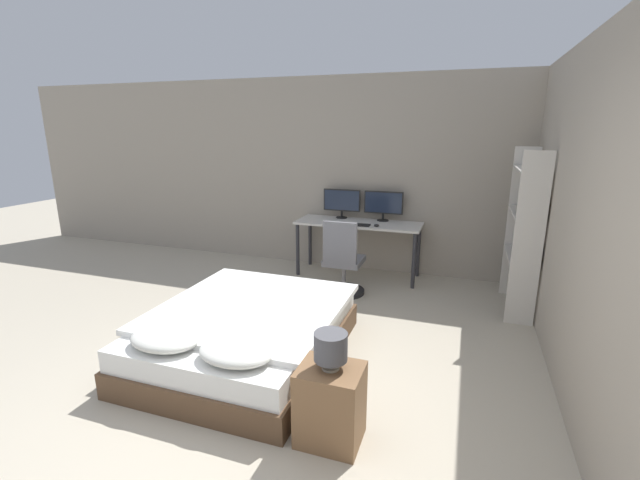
{
  "coord_description": "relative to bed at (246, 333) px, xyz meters",
  "views": [
    {
      "loc": [
        1.27,
        -1.96,
        2.02
      ],
      "look_at": [
        -0.29,
        2.55,
        0.75
      ],
      "focal_mm": 24.0,
      "sensor_mm": 36.0,
      "label": 1
    }
  ],
  "objects": [
    {
      "name": "monitor_right",
      "position": [
        0.7,
        2.66,
        0.77
      ],
      "size": [
        0.53,
        0.16,
        0.41
      ],
      "color": "black",
      "rests_on": "desk"
    },
    {
      "name": "wall_back",
      "position": [
        0.49,
        2.83,
        1.12
      ],
      "size": [
        12.0,
        0.06,
        2.7
      ],
      "color": "#9E9384",
      "rests_on": "ground_plane"
    },
    {
      "name": "office_chair",
      "position": [
        0.4,
        1.72,
        0.14
      ],
      "size": [
        0.52,
        0.52,
        0.95
      ],
      "color": "black",
      "rests_on": "ground_plane"
    },
    {
      "name": "wall_side_right",
      "position": [
        2.58,
        0.39,
        1.12
      ],
      "size": [
        0.06,
        12.0,
        2.7
      ],
      "color": "#9E9384",
      "rests_on": "ground_plane"
    },
    {
      "name": "keyboard",
      "position": [
        0.4,
        2.27,
        0.54
      ],
      "size": [
        0.4,
        0.13,
        0.02
      ],
      "color": "black",
      "rests_on": "desk"
    },
    {
      "name": "ground_plane",
      "position": [
        0.49,
        -1.11,
        -0.23
      ],
      "size": [
        20.0,
        20.0,
        0.0
      ],
      "primitive_type": "plane",
      "color": "#B2A893"
    },
    {
      "name": "desk",
      "position": [
        0.4,
        2.46,
        0.44
      ],
      "size": [
        1.69,
        0.59,
        0.76
      ],
      "color": "beige",
      "rests_on": "ground_plane"
    },
    {
      "name": "nightstand",
      "position": [
        1.03,
        -0.77,
        0.03
      ],
      "size": [
        0.41,
        0.34,
        0.53
      ],
      "color": "brown",
      "rests_on": "ground_plane"
    },
    {
      "name": "bedside_lamp",
      "position": [
        1.03,
        -0.77,
        0.45
      ],
      "size": [
        0.21,
        0.21,
        0.25
      ],
      "color": "gray",
      "rests_on": "nightstand"
    },
    {
      "name": "computer_mouse",
      "position": [
        0.69,
        2.27,
        0.55
      ],
      "size": [
        0.07,
        0.05,
        0.04
      ],
      "color": "black",
      "rests_on": "desk"
    },
    {
      "name": "monitor_left",
      "position": [
        0.1,
        2.66,
        0.77
      ],
      "size": [
        0.53,
        0.16,
        0.41
      ],
      "color": "black",
      "rests_on": "desk"
    },
    {
      "name": "bed",
      "position": [
        0.0,
        0.0,
        0.0
      ],
      "size": [
        1.58,
        1.93,
        0.54
      ],
      "color": "brown",
      "rests_on": "ground_plane"
    },
    {
      "name": "bookshelf",
      "position": [
        2.38,
        1.86,
        0.75
      ],
      "size": [
        0.28,
        0.9,
        1.8
      ],
      "color": "beige",
      "rests_on": "ground_plane"
    }
  ]
}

